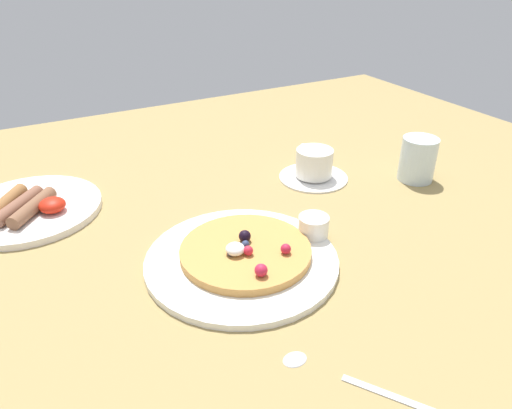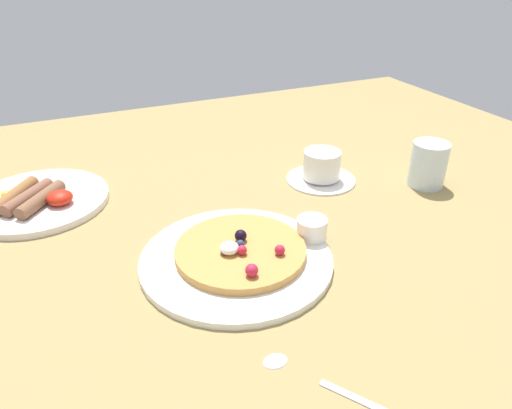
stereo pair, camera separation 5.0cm
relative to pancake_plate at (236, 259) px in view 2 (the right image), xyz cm
name	(u,v)px [view 2 (the right image)]	position (x,y,z in cm)	size (l,w,h in cm)	color
ground_plane	(247,244)	(4.18, 5.66, -2.00)	(166.67, 143.01, 3.00)	#98814D
pancake_plate	(236,259)	(0.00, 0.00, 0.00)	(27.64, 27.64, 1.01)	white
pancake_with_berries	(241,251)	(0.73, 0.15, 1.22)	(18.88, 18.88, 3.00)	#C48942
syrup_ramekin	(312,228)	(12.34, 0.01, 2.13)	(4.65, 4.65, 3.16)	white
breakfast_plate	(38,201)	(-25.10, 30.55, 0.08)	(24.07, 24.07, 1.17)	white
fried_breakfast	(31,197)	(-26.03, 28.98, 1.71)	(14.05, 13.45, 2.56)	brown
coffee_saucer	(321,179)	(25.02, 18.05, -0.17)	(13.30, 13.30, 0.67)	white
coffee_cup	(321,164)	(25.04, 18.23, 2.90)	(7.08, 9.96, 5.27)	white
teaspoon	(312,377)	(-0.57, -22.58, -0.27)	(11.01, 14.93, 0.60)	silver
water_glass	(428,164)	(42.01, 8.27, 3.69)	(6.71, 6.71, 8.40)	silver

